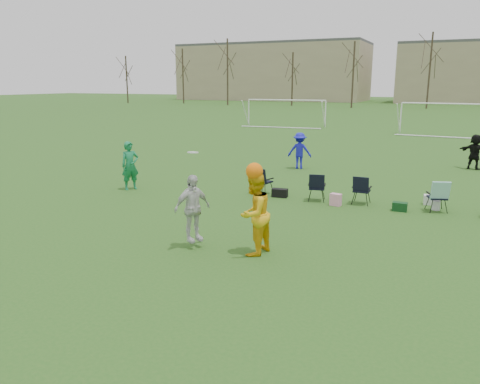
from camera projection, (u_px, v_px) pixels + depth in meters
The scene contains 10 objects.
ground at pixel (198, 284), 9.53m from camera, with size 260.00×260.00×0.00m, color #25571B.
fielder_green_near at pixel (130, 166), 17.73m from camera, with size 0.67×0.44×1.84m, color #157846.
fielder_blue at pixel (300, 151), 22.05m from camera, with size 1.10×0.63×1.70m, color #191ABC.
fielder_black at pixel (475, 152), 21.91m from camera, with size 1.53×0.49×1.65m, color black.
center_contest at pixel (234, 211), 11.10m from camera, with size 2.41×1.27×2.40m.
sideline_setup at pixel (408, 191), 15.14m from camera, with size 9.51×1.78×1.91m.
goal_left at pixel (286, 105), 43.23m from camera, with size 7.39×0.76×2.46m.
goal_mid at pixel (451, 110), 35.76m from camera, with size 7.40×0.63×2.46m.
tree_line at pixel (430, 75), 70.03m from camera, with size 110.28×3.28×11.40m.
building_row at pixel (475, 72), 90.32m from camera, with size 126.00×16.00×13.00m.
Camera 1 is at (4.47, -7.68, 4.00)m, focal length 35.00 mm.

